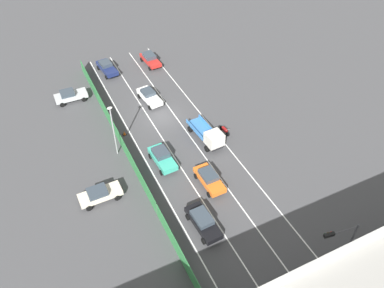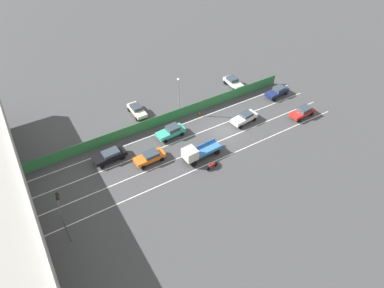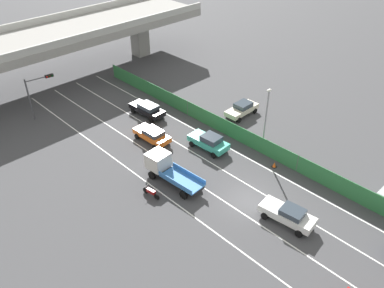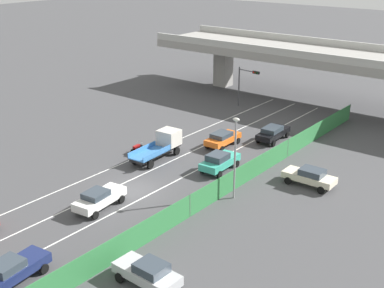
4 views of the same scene
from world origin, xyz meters
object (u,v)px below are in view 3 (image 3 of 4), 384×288
(car_hatchback_white, at_px, (288,214))
(car_sedan_black, at_px, (147,109))
(flatbed_truck_blue, at_px, (166,168))
(street_lamp, at_px, (266,113))
(parked_sedan_cream, at_px, (242,109))
(traffic_cone, at_px, (274,165))
(car_taxi_teal, at_px, (209,141))
(traffic_light, at_px, (38,89))
(car_taxi_orange, at_px, (152,135))
(motorcycle, at_px, (151,192))

(car_hatchback_white, bearing_deg, car_sedan_black, 82.49)
(flatbed_truck_blue, bearing_deg, street_lamp, -17.16)
(parked_sedan_cream, distance_m, traffic_cone, 10.46)
(car_taxi_teal, bearing_deg, traffic_cone, -70.51)
(car_sedan_black, xyz_separation_m, street_lamp, (4.34, -13.78, 3.31))
(car_hatchback_white, bearing_deg, traffic_light, 101.40)
(flatbed_truck_blue, relative_size, parked_sedan_cream, 1.37)
(car_taxi_teal, relative_size, street_lamp, 0.66)
(car_taxi_orange, bearing_deg, motorcycle, -130.32)
(car_sedan_black, xyz_separation_m, traffic_light, (-8.99, 8.52, 2.74))
(parked_sedan_cream, bearing_deg, car_taxi_teal, -164.89)
(motorcycle, xyz_separation_m, street_lamp, (13.23, -2.30, 3.73))
(flatbed_truck_blue, bearing_deg, parked_sedan_cream, 10.66)
(street_lamp, bearing_deg, car_hatchback_white, -131.93)
(car_hatchback_white, relative_size, car_sedan_black, 0.99)
(motorcycle, bearing_deg, car_sedan_black, 52.24)
(motorcycle, distance_m, parked_sedan_cream, 17.41)
(car_hatchback_white, xyz_separation_m, street_lamp, (7.21, 8.03, 3.30))
(car_taxi_teal, xyz_separation_m, traffic_cone, (2.36, -6.67, -0.67))
(car_sedan_black, height_order, motorcycle, car_sedan_black)
(car_taxi_orange, height_order, parked_sedan_cream, parked_sedan_cream)
(car_taxi_teal, relative_size, car_sedan_black, 0.94)
(traffic_cone, bearing_deg, street_lamp, 57.47)
(car_taxi_orange, height_order, street_lamp, street_lamp)
(car_taxi_orange, xyz_separation_m, traffic_light, (-5.82, 13.26, 2.75))
(street_lamp, bearing_deg, parked_sedan_cream, 57.65)
(car_taxi_orange, xyz_separation_m, parked_sedan_cream, (11.29, -3.08, 0.00))
(car_sedan_black, bearing_deg, car_taxi_teal, -89.05)
(traffic_light, bearing_deg, street_lamp, -59.14)
(flatbed_truck_blue, distance_m, parked_sedan_cream, 14.62)
(traffic_cone, bearing_deg, flatbed_truck_blue, 145.12)
(car_taxi_orange, height_order, car_taxi_teal, car_taxi_teal)
(car_hatchback_white, bearing_deg, flatbed_truck_blue, 106.60)
(car_taxi_orange, height_order, motorcycle, car_taxi_orange)
(traffic_light, relative_size, traffic_cone, 8.94)
(car_taxi_orange, relative_size, car_taxi_teal, 0.98)
(car_taxi_teal, xyz_separation_m, street_lamp, (4.17, -3.82, 3.26))
(car_taxi_teal, bearing_deg, car_sedan_black, 90.95)
(car_sedan_black, bearing_deg, car_taxi_orange, -123.78)
(car_hatchback_white, bearing_deg, parked_sedan_cream, 51.86)
(traffic_light, relative_size, street_lamp, 0.74)
(motorcycle, height_order, traffic_light, traffic_light)
(parked_sedan_cream, height_order, traffic_light, traffic_light)
(car_hatchback_white, relative_size, motorcycle, 2.44)
(parked_sedan_cream, bearing_deg, traffic_light, 136.32)
(traffic_cone, bearing_deg, car_taxi_teal, 109.49)
(car_hatchback_white, relative_size, car_taxi_teal, 1.05)
(car_taxi_orange, height_order, traffic_cone, car_taxi_orange)
(motorcycle, relative_size, parked_sedan_cream, 0.43)
(car_taxi_orange, distance_m, car_sedan_black, 5.70)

